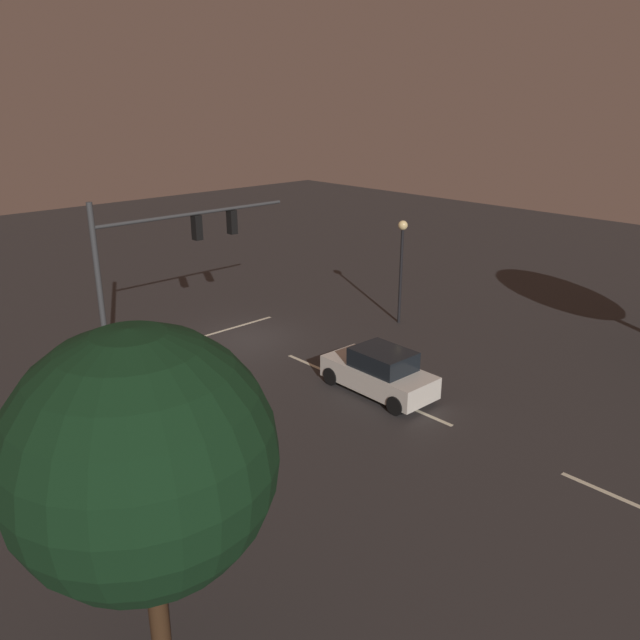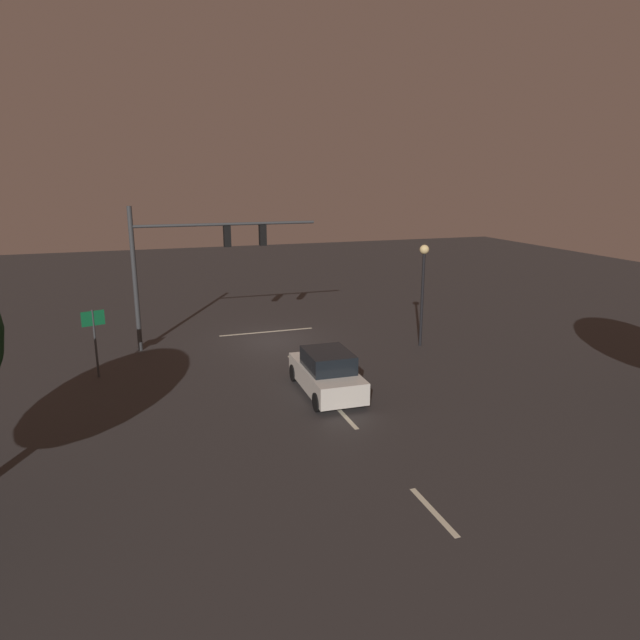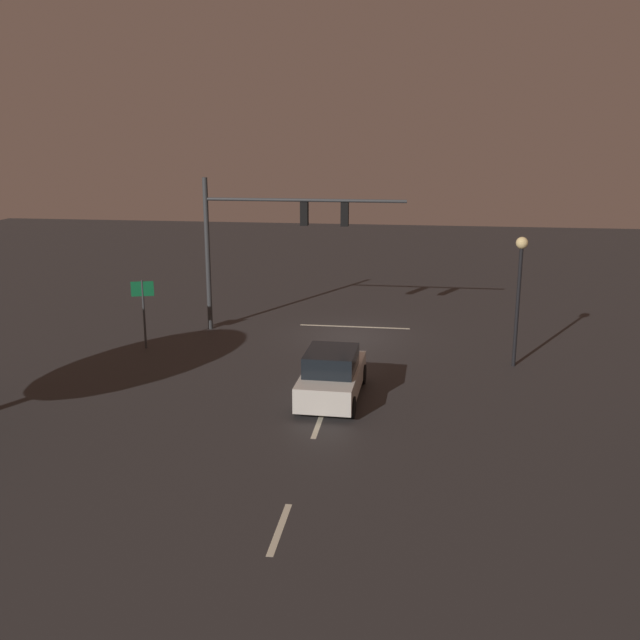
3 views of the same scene
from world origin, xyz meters
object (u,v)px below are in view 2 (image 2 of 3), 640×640
at_px(traffic_signal_assembly, 196,251).
at_px(street_lamp_left_kerb, 423,276).
at_px(car_approaching, 327,373).
at_px(route_sign, 94,329).

relative_size(traffic_signal_assembly, street_lamp_left_kerb, 1.79).
bearing_deg(traffic_signal_assembly, car_approaching, 114.85).
relative_size(car_approaching, route_sign, 1.55).
relative_size(traffic_signal_assembly, route_sign, 3.09).
bearing_deg(street_lamp_left_kerb, route_sign, -1.00).
bearing_deg(traffic_signal_assembly, street_lamp_left_kerb, 160.28).
bearing_deg(traffic_signal_assembly, route_sign, 36.46).
distance_m(car_approaching, street_lamp_left_kerb, 8.19).
bearing_deg(route_sign, street_lamp_left_kerb, 179.00).
distance_m(traffic_signal_assembly, route_sign, 6.19).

